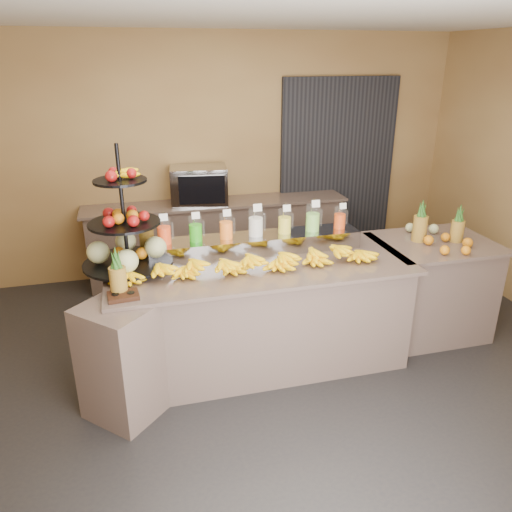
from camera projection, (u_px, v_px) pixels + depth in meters
name	position (u px, v px, depth m)	size (l,w,h in m)	color
ground	(269.00, 379.00, 4.19)	(6.00, 6.00, 0.00)	black
room_envelope	(267.00, 138.00, 4.24)	(6.04, 5.02, 2.82)	brown
buffet_counter	(248.00, 317.00, 4.22)	(2.75, 1.25, 0.93)	gray
right_counter	(428.00, 287.00, 4.78)	(1.08, 0.88, 0.93)	gray
back_ledge	(218.00, 239.00, 6.04)	(3.10, 0.55, 0.93)	gray
pitcher_tray	(256.00, 244.00, 4.34)	(1.85, 0.30, 0.15)	gray
juice_pitcher_orange_a	(164.00, 233.00, 4.10)	(0.12, 0.12, 0.28)	silver
juice_pitcher_green	(196.00, 230.00, 4.16)	(0.11, 0.12, 0.28)	silver
juice_pitcher_orange_b	(226.00, 228.00, 4.22)	(0.12, 0.12, 0.28)	silver
juice_pitcher_milk	(256.00, 224.00, 4.28)	(0.13, 0.13, 0.31)	silver
juice_pitcher_lemon	(285.00, 223.00, 4.34)	(0.12, 0.12, 0.28)	silver
juice_pitcher_lime	(313.00, 219.00, 4.40)	(0.13, 0.13, 0.31)	silver
juice_pitcher_orange_c	(340.00, 219.00, 4.47)	(0.11, 0.11, 0.26)	silver
banana_heap	(251.00, 259.00, 3.98)	(2.13, 0.19, 0.18)	yellow
fruit_stand	(133.00, 239.00, 3.93)	(0.78, 0.78, 1.00)	black
condiment_caddy	(123.00, 296.00, 3.53)	(0.21, 0.16, 0.03)	black
pineapple_left_a	(118.00, 277.00, 3.55)	(0.12, 0.12, 0.37)	brown
pineapple_left_b	(147.00, 237.00, 4.29)	(0.12, 0.12, 0.39)	brown
right_fruit_pile	(442.00, 237.00, 4.50)	(0.45, 0.43, 0.24)	brown
oven_warmer	(199.00, 185.00, 5.73)	(0.64, 0.45, 0.43)	gray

